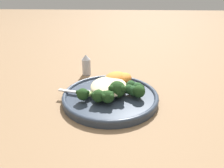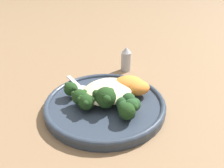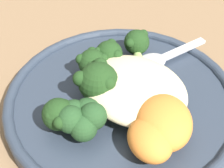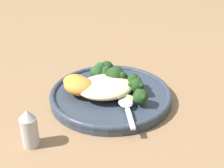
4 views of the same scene
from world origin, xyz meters
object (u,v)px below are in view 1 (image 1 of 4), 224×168
quinoa_mound (109,86)px  broccoli_stalk_3 (116,89)px  sweet_potato_chunk_0 (116,78)px  spoon (84,93)px  broccoli_stalk_2 (108,95)px  broccoli_stalk_4 (131,90)px  salt_shaker (86,65)px  broccoli_stalk_1 (101,94)px  plate (110,97)px  broccoli_stalk_0 (88,93)px  sweet_potato_chunk_1 (124,78)px  kale_tuft (134,88)px

quinoa_mound → broccoli_stalk_3: size_ratio=1.28×
sweet_potato_chunk_0 → spoon: bearing=-48.8°
broccoli_stalk_2 → broccoli_stalk_4: (-0.03, 0.06, -0.00)m
quinoa_mound → salt_shaker: 0.18m
broccoli_stalk_1 → broccoli_stalk_2: 0.02m
plate → broccoli_stalk_1: bearing=-38.1°
broccoli_stalk_4 → spoon: size_ratio=1.09×
quinoa_mound → broccoli_stalk_4: size_ratio=1.00×
broccoli_stalk_4 → broccoli_stalk_3: bearing=-138.3°
broccoli_stalk_0 → broccoli_stalk_4: bearing=145.2°
sweet_potato_chunk_1 → salt_shaker: bearing=-130.9°
quinoa_mound → salt_shaker: (-0.16, -0.09, -0.00)m
kale_tuft → quinoa_mound: bearing=-99.3°
sweet_potato_chunk_0 → salt_shaker: bearing=-137.6°
quinoa_mound → salt_shaker: size_ratio=1.63×
quinoa_mound → broccoli_stalk_0: bearing=-53.0°
broccoli_stalk_4 → spoon: bearing=-154.2°
broccoli_stalk_0 → broccoli_stalk_2: 0.05m
broccoli_stalk_0 → broccoli_stalk_1: bearing=127.3°
kale_tuft → spoon: (0.01, -0.13, -0.01)m
broccoli_stalk_3 → kale_tuft: broccoli_stalk_3 is taller
broccoli_stalk_0 → broccoli_stalk_1: size_ratio=0.76×
broccoli_stalk_1 → kale_tuft: same height
broccoli_stalk_1 → sweet_potato_chunk_0: bearing=174.9°
sweet_potato_chunk_0 → sweet_potato_chunk_1: sweet_potato_chunk_0 is taller
sweet_potato_chunk_1 → spoon: size_ratio=0.47×
salt_shaker → quinoa_mound: bearing=27.7°
broccoli_stalk_4 → salt_shaker: salt_shaker is taller
kale_tuft → salt_shaker: bearing=-139.1°
broccoli_stalk_3 → sweet_potato_chunk_1: size_ratio=1.80×
sweet_potato_chunk_1 → kale_tuft: (0.06, 0.02, 0.00)m
quinoa_mound → broccoli_stalk_4: 0.06m
sweet_potato_chunk_0 → salt_shaker: size_ratio=0.96×
sweet_potato_chunk_0 → broccoli_stalk_1: bearing=-21.0°
broccoli_stalk_3 → broccoli_stalk_1: bearing=-102.7°
broccoli_stalk_1 → sweet_potato_chunk_0: size_ratio=1.75×
sweet_potato_chunk_1 → spoon: bearing=-54.8°
broccoli_stalk_2 → sweet_potato_chunk_0: 0.10m
broccoli_stalk_4 → kale_tuft: same height
broccoli_stalk_2 → broccoli_stalk_4: same height
quinoa_mound → sweet_potato_chunk_1: sweet_potato_chunk_1 is taller
broccoli_stalk_2 → sweet_potato_chunk_0: size_ratio=1.47×
broccoli_stalk_1 → quinoa_mound: bearing=172.8°
broccoli_stalk_1 → broccoli_stalk_3: bearing=124.4°
sweet_potato_chunk_0 → spoon: sweet_potato_chunk_0 is taller
quinoa_mound → sweet_potato_chunk_1: size_ratio=2.30×
broccoli_stalk_2 → sweet_potato_chunk_1: size_ratio=1.99×
broccoli_stalk_2 → kale_tuft: (-0.04, 0.06, 0.00)m
plate → broccoli_stalk_2: bearing=-6.7°
broccoli_stalk_0 → plate: bearing=158.5°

